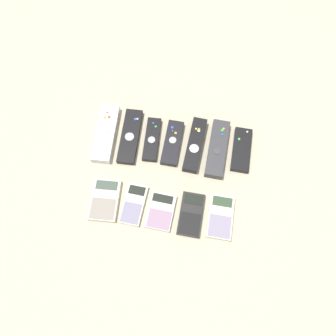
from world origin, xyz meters
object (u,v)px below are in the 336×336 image
object	(u,v)px
remote_3	(173,143)
calculator_3	(191,214)
remote_4	(195,145)
calculator_1	(134,204)
calculator_4	(220,217)
calculator_2	(161,211)
remote_1	(130,136)
remote_5	(217,149)
remote_6	(241,150)
remote_0	(106,133)
calculator_0	(105,200)
remote_2	(152,139)

from	to	relation	value
remote_3	calculator_3	xyz separation A→B (m)	(0.09, -0.22, -0.00)
remote_4	calculator_1	bearing A→B (deg)	-121.19
calculator_4	calculator_2	bearing A→B (deg)	-175.76
calculator_1	calculator_4	size ratio (longest dim) A/B	0.97
remote_1	remote_3	world-z (taller)	same
remote_3	calculator_4	bearing A→B (deg)	-50.03
remote_1	remote_5	distance (m)	0.28
remote_6	calculator_4	size ratio (longest dim) A/B	1.16
remote_1	calculator_2	size ratio (longest dim) A/B	1.70
remote_0	calculator_0	bearing A→B (deg)	-80.84
calculator_3	remote_2	bearing A→B (deg)	126.09
remote_1	remote_3	xyz separation A→B (m)	(0.14, -0.00, 0.00)
remote_1	calculator_0	size ratio (longest dim) A/B	1.46
remote_5	calculator_4	world-z (taller)	remote_5
remote_1	remote_5	bearing A→B (deg)	-2.75
remote_6	calculator_1	xyz separation A→B (m)	(-0.30, -0.23, -0.00)
remote_5	remote_6	xyz separation A→B (m)	(0.08, 0.01, -0.00)
remote_6	remote_0	bearing A→B (deg)	-177.16
remote_0	remote_5	size ratio (longest dim) A/B	1.04
calculator_1	remote_4	bearing A→B (deg)	58.20
calculator_2	calculator_4	xyz separation A→B (m)	(0.17, 0.01, 0.00)
calculator_1	remote_6	bearing A→B (deg)	40.28
remote_5	remote_6	bearing A→B (deg)	10.00
calculator_0	calculator_3	size ratio (longest dim) A/B	1.01
remote_0	calculator_3	size ratio (longest dim) A/B	1.56
remote_0	remote_4	bearing A→B (deg)	-2.47
calculator_1	calculator_3	bearing A→B (deg)	2.11
calculator_4	remote_1	bearing A→B (deg)	145.89
remote_0	remote_1	bearing A→B (deg)	-0.77
remote_5	calculator_3	world-z (taller)	remote_5
remote_3	calculator_1	world-z (taller)	remote_3
calculator_1	calculator_2	distance (m)	0.08
remote_3	remote_6	bearing A→B (deg)	4.14
remote_3	calculator_0	distance (m)	0.28
remote_1	remote_6	size ratio (longest dim) A/B	1.28
calculator_0	remote_1	bearing A→B (deg)	78.12
remote_2	remote_5	size ratio (longest dim) A/B	0.78
calculator_0	remote_5	bearing A→B (deg)	31.16
remote_3	remote_5	distance (m)	0.14
remote_4	remote_6	size ratio (longest dim) A/B	1.24
remote_1	calculator_4	distance (m)	0.38
remote_0	remote_1	size ratio (longest dim) A/B	1.06
calculator_3	remote_3	bearing A→B (deg)	112.72
remote_6	remote_5	bearing A→B (deg)	-170.92
calculator_0	remote_3	bearing A→B (deg)	48.08
calculator_0	calculator_1	distance (m)	0.09
remote_1	remote_5	world-z (taller)	remote_5
remote_2	calculator_0	size ratio (longest dim) A/B	1.15
remote_1	remote_5	xyz separation A→B (m)	(0.28, -0.00, 0.00)
calculator_0	calculator_4	xyz separation A→B (m)	(0.34, 0.00, -0.00)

